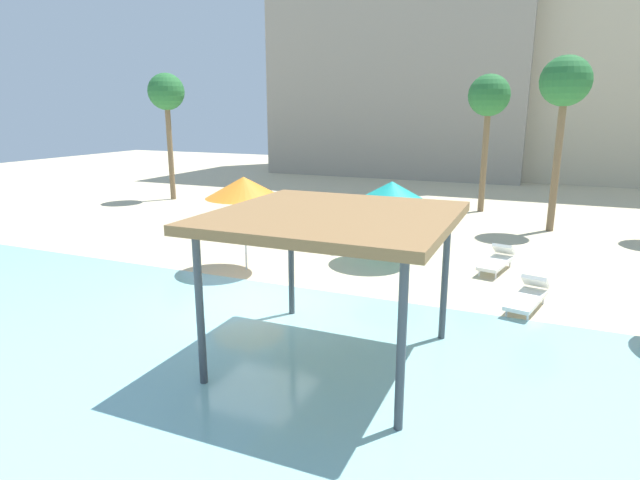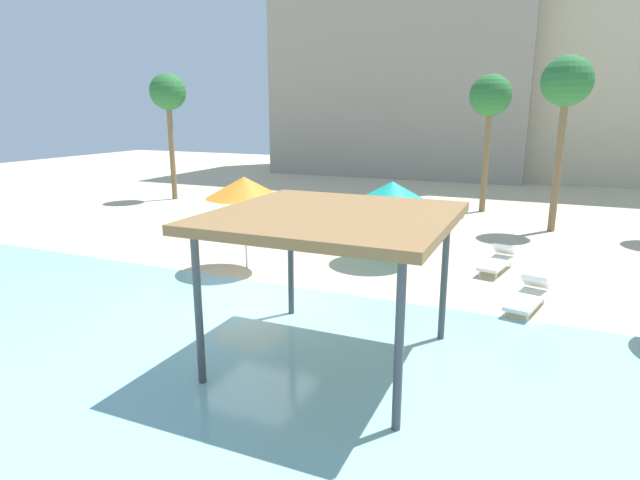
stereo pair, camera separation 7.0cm
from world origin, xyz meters
name	(u,v)px [view 2 (the right image)]	position (x,y,z in m)	size (l,w,h in m)	color
ground_plane	(257,304)	(0.00, 0.00, 0.00)	(80.00, 80.00, 0.00)	beige
lagoon_water	(93,411)	(0.00, -5.25, 0.02)	(44.00, 13.50, 0.04)	#8CC6CC
shade_pavilion	(333,222)	(2.87, -2.03, 2.76)	(4.24, 4.24, 2.95)	#42474C
beach_umbrella_orange_1	(244,187)	(-1.79, 2.47, 2.53)	(2.29, 2.29, 2.85)	silver
beach_umbrella_teal_2	(392,192)	(1.98, 5.12, 2.25)	(2.41, 2.41, 2.59)	silver
lounge_chair_0	(528,296)	(6.25, 2.39, 0.33)	(1.01, 1.98, 0.74)	white
lounge_chair_1	(355,239)	(0.41, 6.13, 0.33)	(1.46, 1.95, 0.74)	white
lounge_chair_2	(498,260)	(5.27, 5.40, 0.33)	(0.98, 1.98, 0.74)	white
palm_tree_0	(567,86)	(6.75, 11.91, 5.65)	(1.90, 1.90, 6.78)	brown
palm_tree_1	(490,99)	(3.68, 15.14, 5.26)	(1.90, 1.90, 6.37)	brown
palm_tree_3	(168,95)	(-12.28, 12.19, 5.52)	(1.90, 1.90, 6.65)	brown
hotel_block_0	(409,30)	(-4.24, 30.64, 10.65)	(18.47, 10.86, 21.30)	#9E9384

